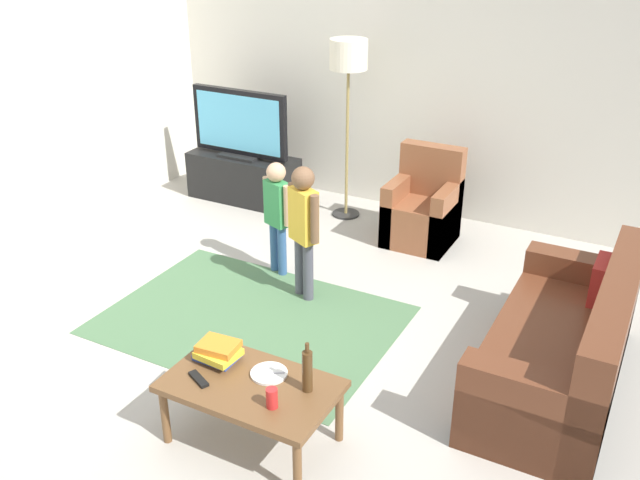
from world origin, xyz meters
The scene contains 16 objects.
ground centered at (0.00, 0.00, 0.00)m, with size 7.80×7.80×0.00m, color #B2ADA3.
wall_back centered at (0.00, 3.00, 1.35)m, with size 6.00×0.12×2.70m, color silver.
area_rug centered at (-0.44, 0.27, 0.00)m, with size 2.20×1.60×0.01m, color #4C724C.
tv_stand centered at (-1.84, 2.30, 0.24)m, with size 1.20×0.44×0.50m.
tv centered at (-1.84, 2.28, 0.85)m, with size 1.10×0.28×0.71m.
couch centered at (1.86, 0.55, 0.29)m, with size 0.80×1.80×0.86m.
armchair centered at (0.22, 2.26, 0.30)m, with size 0.60×0.60×0.90m.
floor_lamp centered at (-0.69, 2.45, 1.54)m, with size 0.36×0.36×1.78m.
child_near_tv centered at (-0.65, 1.05, 0.61)m, with size 0.32×0.19×1.01m.
child_center centered at (-0.25, 0.80, 0.67)m, with size 0.34×0.23×1.12m.
coffee_table centered at (0.32, -0.85, 0.37)m, with size 1.00×0.60×0.42m.
book_stack centered at (0.02, -0.75, 0.48)m, with size 0.28×0.23×0.12m.
bottle centered at (0.64, -0.75, 0.55)m, with size 0.06×0.06×0.32m.
tv_remote centered at (0.04, -0.97, 0.43)m, with size 0.17×0.05×0.02m, color black.
soda_can centered at (0.54, -0.97, 0.48)m, with size 0.07×0.07×0.12m, color red.
plate centered at (0.37, -0.73, 0.43)m, with size 0.22×0.22×0.02m.
Camera 1 is at (2.22, -3.55, 2.92)m, focal length 39.39 mm.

